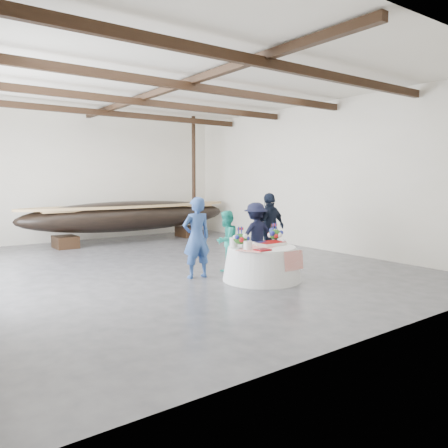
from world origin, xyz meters
TOP-DOWN VIEW (x-y plane):
  - floor at (0.00, 0.00)m, footprint 10.00×12.00m
  - wall_back at (0.00, 6.00)m, footprint 10.00×0.02m
  - wall_front at (0.00, -6.00)m, footprint 10.00×0.02m
  - wall_right at (5.00, 0.00)m, footprint 0.02×12.00m
  - ceiling at (0.00, 0.00)m, footprint 10.00×12.00m
  - pavilion_structure at (0.00, 0.78)m, footprint 9.80×11.76m
  - longboat_display at (0.94, 4.52)m, footprint 7.58×1.52m
  - banquet_table at (0.83, -2.47)m, footprint 1.71×1.71m
  - tabletop_items at (0.82, -2.37)m, footprint 1.66×1.20m
  - guest_woman_blue at (-0.21, -1.46)m, footprint 0.70×0.50m
  - guest_woman_teal at (0.76, -1.26)m, footprint 0.86×0.78m
  - guest_man_left at (1.71, -1.22)m, footprint 1.09×0.70m
  - guest_man_right at (2.23, -1.18)m, footprint 1.13×0.61m

SIDE VIEW (x-z plane):
  - floor at x=0.00m, z-range -0.01..0.01m
  - banquet_table at x=0.83m, z-range 0.00..0.74m
  - guest_woman_teal at x=0.76m, z-range 0.00..1.44m
  - guest_man_left at x=1.71m, z-range 0.00..1.60m
  - tabletop_items at x=0.82m, z-range 0.68..1.08m
  - guest_woman_blue at x=-0.21m, z-range 0.00..1.80m
  - longboat_display at x=0.94m, z-range 0.20..1.62m
  - guest_man_right at x=2.23m, z-range 0.00..1.83m
  - wall_back at x=0.00m, z-range 0.00..4.50m
  - wall_front at x=0.00m, z-range 0.00..4.50m
  - wall_right at x=5.00m, z-range 0.00..4.50m
  - pavilion_structure at x=0.00m, z-range 1.75..6.25m
  - ceiling at x=0.00m, z-range 4.50..4.50m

